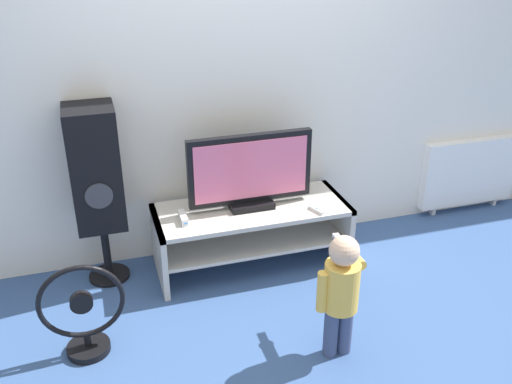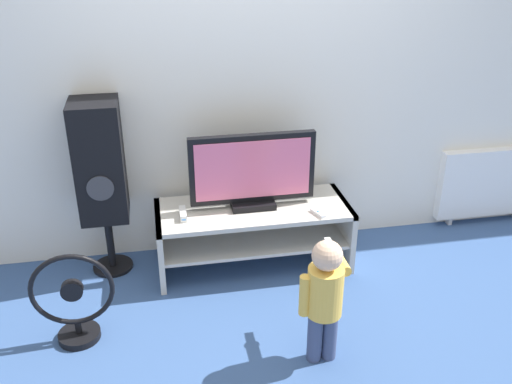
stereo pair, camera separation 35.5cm
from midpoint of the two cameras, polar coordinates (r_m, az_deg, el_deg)
ground_plane at (r=3.72m, az=-2.06°, el=-9.26°), size 16.00×16.00×0.00m
wall_back at (r=3.71m, az=-4.84°, el=12.69°), size 10.00×0.06×2.60m
tv_stand at (r=3.78m, az=-3.15°, el=-3.51°), size 1.27×0.51×0.43m
television at (r=3.62m, az=-3.39°, el=1.94°), size 0.81×0.20×0.49m
game_console at (r=3.59m, az=-10.14°, el=-2.62°), size 0.04×0.16×0.05m
remote_primary at (r=3.65m, az=3.35°, el=-1.87°), size 0.08×0.13×0.03m
child at (r=2.98m, az=5.10°, el=-9.47°), size 0.28×0.42×0.72m
speaker_tower at (r=3.61m, az=-18.49°, el=1.92°), size 0.29×0.32×1.16m
floor_fan at (r=3.26m, az=-19.97°, el=-11.54°), size 0.45×0.23×0.55m
radiator at (r=4.72m, az=18.57°, el=1.84°), size 0.81×0.08×0.60m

